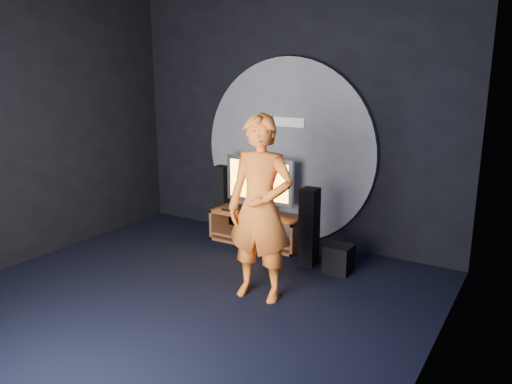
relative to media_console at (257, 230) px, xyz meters
The scene contains 13 objects.
floor 2.08m from the media_console, 82.72° to the right, with size 5.00×5.00×0.00m, color black.
back_wall 1.64m from the media_console, 59.80° to the left, with size 5.00×0.04×3.50m, color black.
left_wall 3.41m from the media_console, 137.51° to the right, with size 0.04×5.00×3.50m, color black.
right_wall 3.77m from the media_console, 36.58° to the right, with size 0.04×5.00×3.50m, color black.
wall_disc_panel 1.20m from the media_console, 56.37° to the left, with size 2.60×0.11×2.60m.
media_console is the anchor object (origin of this frame).
tv 0.69m from the media_console, 96.15° to the left, with size 1.05×0.22×0.79m.
center_speaker 0.35m from the media_console, 93.99° to the right, with size 0.40×0.15×0.15m, color black.
remote 0.53m from the media_console, 164.63° to the right, with size 0.18×0.05×0.02m, color black.
tower_speaker_left 0.89m from the media_console, 161.32° to the left, with size 0.20×0.22×1.01m, color black.
tower_speaker_right 1.07m from the media_console, 19.70° to the right, with size 0.20×0.22×1.01m, color black.
subwoofer 1.43m from the media_console, 14.46° to the right, with size 0.31×0.31×0.34m, color black.
player 1.88m from the media_console, 58.00° to the right, with size 0.73×0.48×2.00m, color orange.
Camera 1 is at (3.22, -3.74, 2.45)m, focal length 35.00 mm.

